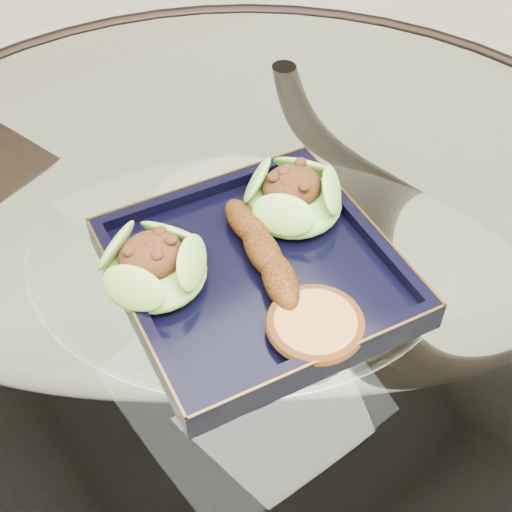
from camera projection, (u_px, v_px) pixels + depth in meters
dining_table at (245, 356)px, 0.88m from camera, size 1.13×1.13×0.77m
navy_plate at (256, 276)px, 0.73m from camera, size 0.31×0.31×0.02m
lettuce_wrap_left at (154, 268)px, 0.70m from camera, size 0.12×0.12×0.04m
lettuce_wrap_right at (293, 199)px, 0.77m from camera, size 0.13×0.13×0.04m
roasted_plantain at (263, 251)px, 0.72m from camera, size 0.07×0.16×0.03m
crumb_patty at (315, 326)px, 0.67m from camera, size 0.09×0.09×0.02m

